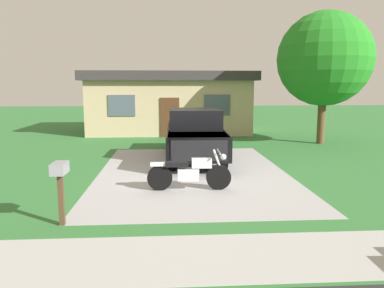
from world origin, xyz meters
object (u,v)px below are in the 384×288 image
motorcycle (190,172)px  mailbox (60,177)px  shade_tree (324,59)px  neighbor_house (169,102)px  pickup_truck (195,134)px

motorcycle → mailbox: bearing=-138.3°
shade_tree → neighbor_house: shade_tree is taller
pickup_truck → mailbox: size_ratio=4.50×
motorcycle → pickup_truck: size_ratio=0.39×
motorcycle → mailbox: size_ratio=1.76×
pickup_truck → shade_tree: 7.73m
pickup_truck → neighbor_house: bearing=95.8°
motorcycle → shade_tree: 10.75m
shade_tree → mailbox: bearing=-132.9°
shade_tree → neighbor_house: bearing=143.8°
mailbox → neighbor_house: (2.22, 15.28, 0.81)m
motorcycle → neighbor_house: bearing=92.0°
mailbox → neighbor_house: neighbor_house is taller
mailbox → neighbor_house: size_ratio=0.13×
motorcycle → pickup_truck: (0.43, 4.25, 0.48)m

